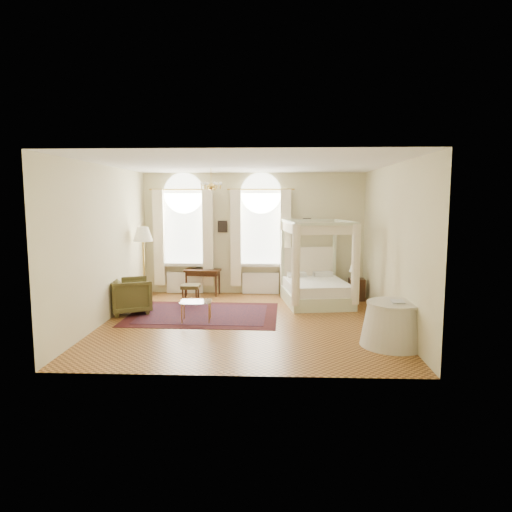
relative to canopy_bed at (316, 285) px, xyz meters
The scene contains 18 objects.
ground 2.44m from the canopy_bed, 132.67° to the right, with size 6.00×6.00×0.00m, color #A96D31.
room_walls 2.83m from the canopy_bed, 132.67° to the right, with size 6.00×6.00×6.00m.
window_left 3.83m from the canopy_bed, 162.50° to the left, with size 1.62×0.27×3.29m.
window_right 2.07m from the canopy_bed, 142.04° to the left, with size 1.62×0.27×3.29m.
chandelier 3.55m from the canopy_bed, 167.45° to the right, with size 0.51×0.45×0.50m.
wall_pictures 2.42m from the canopy_bed, 141.84° to the left, with size 2.54×0.03×0.39m.
canopy_bed is the anchor object (origin of this frame).
nightstand 1.18m from the canopy_bed, 22.95° to the left, with size 0.39×0.36×0.56m, color #351A0E.
nightstand_lamp 1.17m from the canopy_bed, 26.60° to the left, with size 0.25×0.25×0.37m.
writing_desk 3.14m from the canopy_bed, 162.60° to the left, with size 0.98×0.59×0.70m.
laptop 3.33m from the canopy_bed, 161.50° to the left, with size 0.29×0.19×0.02m, color black.
stool 3.12m from the canopy_bed, behind, with size 0.44×0.44×0.50m.
armchair 4.46m from the canopy_bed, 165.65° to the right, with size 0.86×0.88×0.80m, color #47421E.
coffee_table 3.24m from the canopy_bed, 146.37° to the right, with size 0.69×0.50×0.45m.
floor_lamp 4.48m from the canopy_bed, behind, with size 0.49×0.49×1.91m.
oriental_rug 2.93m from the canopy_bed, 155.92° to the right, with size 3.37×2.46×0.01m.
side_table 3.40m from the canopy_bed, 71.54° to the right, with size 1.15×1.15×0.79m.
book 3.41m from the canopy_bed, 72.37° to the right, with size 0.22×0.29×0.03m, color black.
Camera 1 is at (0.61, -9.44, 2.59)m, focal length 32.00 mm.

